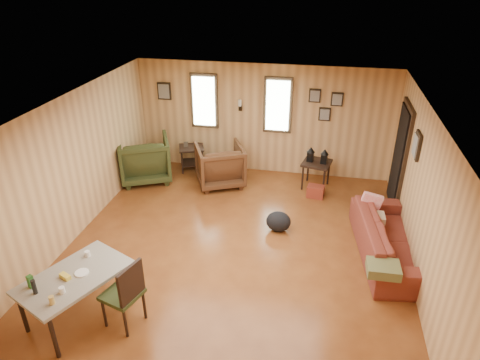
% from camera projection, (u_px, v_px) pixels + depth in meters
% --- Properties ---
extents(room, '(5.54, 6.04, 2.44)m').
position_uv_depth(room, '(249.00, 176.00, 6.80)').
color(room, brown).
rests_on(room, ground).
extents(sofa, '(0.91, 2.26, 0.86)m').
position_uv_depth(sofa, '(390.00, 233.00, 6.74)').
color(sofa, maroon).
rests_on(sofa, ground).
extents(recliner_brown, '(1.22, 1.19, 0.96)m').
position_uv_depth(recliner_brown, '(220.00, 163.00, 8.94)').
color(recliner_brown, '#4E2C17').
rests_on(recliner_brown, ground).
extents(recliner_green, '(1.33, 1.30, 1.05)m').
position_uv_depth(recliner_green, '(145.00, 157.00, 9.12)').
color(recliner_green, '#323A1A').
rests_on(recliner_green, ground).
extents(end_table, '(0.67, 0.64, 0.68)m').
position_uv_depth(end_table, '(192.00, 154.00, 9.61)').
color(end_table, black).
rests_on(end_table, ground).
extents(side_table, '(0.65, 0.65, 0.88)m').
position_uv_depth(side_table, '(317.00, 161.00, 8.76)').
color(side_table, black).
rests_on(side_table, ground).
extents(cooler, '(0.36, 0.28, 0.24)m').
position_uv_depth(cooler, '(316.00, 191.00, 8.60)').
color(cooler, maroon).
rests_on(cooler, ground).
extents(backpack, '(0.53, 0.47, 0.37)m').
position_uv_depth(backpack, '(278.00, 222.00, 7.48)').
color(backpack, black).
rests_on(backpack, ground).
extents(sofa_pillows, '(0.49, 1.89, 0.39)m').
position_uv_depth(sofa_pillows, '(377.00, 236.00, 6.52)').
color(sofa_pillows, brown).
rests_on(sofa_pillows, sofa).
extents(dining_table, '(1.29, 1.55, 0.88)m').
position_uv_depth(dining_table, '(74.00, 280.00, 5.46)').
color(dining_table, gray).
rests_on(dining_table, ground).
extents(dining_chair, '(0.56, 0.56, 0.98)m').
position_uv_depth(dining_chair, '(126.00, 292.00, 5.37)').
color(dining_chair, '#323A1A').
rests_on(dining_chair, ground).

